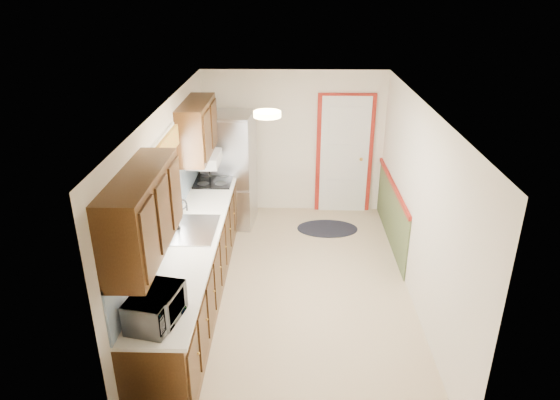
{
  "coord_description": "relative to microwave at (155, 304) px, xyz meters",
  "views": [
    {
      "loc": [
        -0.03,
        -5.49,
        3.69
      ],
      "look_at": [
        -0.17,
        0.25,
        1.15
      ],
      "focal_mm": 32.0,
      "sensor_mm": 36.0,
      "label": 1
    }
  ],
  "objects": [
    {
      "name": "cooktop",
      "position": [
        0.01,
        3.35,
        -0.17
      ],
      "size": [
        0.55,
        0.66,
        0.02
      ],
      "primitive_type": "cube",
      "color": "black",
      "rests_on": "kitchen_run"
    },
    {
      "name": "room_shell",
      "position": [
        1.2,
        1.95,
        0.08
      ],
      "size": [
        3.2,
        5.2,
        2.52
      ],
      "color": "#C2AD89",
      "rests_on": "ground"
    },
    {
      "name": "back_wall_trim",
      "position": [
        2.19,
        4.16,
        -0.23
      ],
      "size": [
        1.12,
        2.3,
        2.08
      ],
      "color": "maroon",
      "rests_on": "ground"
    },
    {
      "name": "microwave",
      "position": [
        0.0,
        0.0,
        0.0
      ],
      "size": [
        0.4,
        0.59,
        0.36
      ],
      "primitive_type": "imported",
      "rotation": [
        0.0,
        0.0,
        1.36
      ],
      "color": "white",
      "rests_on": "kitchen_run"
    },
    {
      "name": "rug",
      "position": [
        1.76,
        3.66,
        -1.12
      ],
      "size": [
        0.98,
        0.63,
        0.01
      ],
      "primitive_type": "ellipsoid",
      "rotation": [
        0.0,
        0.0,
        -0.0
      ],
      "color": "black",
      "rests_on": "ground"
    },
    {
      "name": "kitchen_run",
      "position": [
        -0.04,
        1.66,
        -0.31
      ],
      "size": [
        0.63,
        4.0,
        2.2
      ],
      "color": "#371F0C",
      "rests_on": "ground"
    },
    {
      "name": "ceiling_fixture",
      "position": [
        0.9,
        1.75,
        1.24
      ],
      "size": [
        0.3,
        0.3,
        0.06
      ],
      "primitive_type": "cylinder",
      "color": "#FFD88C",
      "rests_on": "room_shell"
    },
    {
      "name": "refrigerator",
      "position": [
        0.18,
        3.9,
        -0.21
      ],
      "size": [
        0.83,
        0.8,
        1.83
      ],
      "rotation": [
        0.0,
        0.0,
        -0.1
      ],
      "color": "#B7B7BC",
      "rests_on": "ground"
    }
  ]
}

